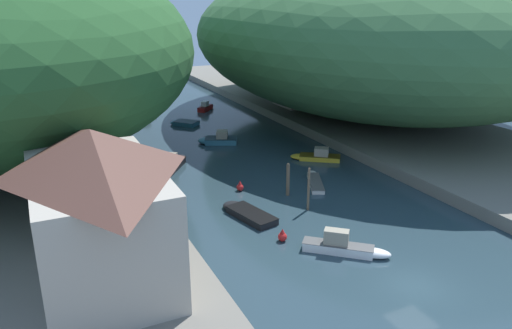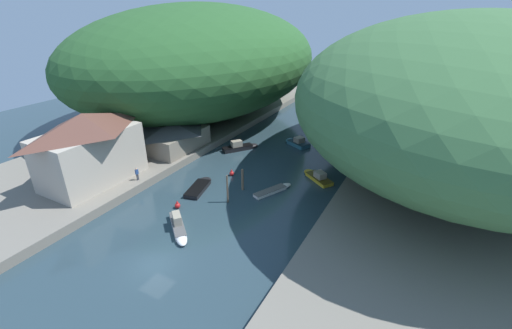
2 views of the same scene
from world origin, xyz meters
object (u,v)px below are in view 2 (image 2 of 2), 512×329
Objects in this scene: person_on_quay at (137,173)px; channel_buoy_near at (232,173)px; boat_mid_channel at (312,125)px; boathouse_shed at (172,135)px; boat_small_dinghy at (241,147)px; boat_white_cruiser at (309,113)px; boat_moored_right at (317,176)px; right_bank_cottage at (413,122)px; channel_buoy_far at (177,205)px; boat_far_upstream at (297,142)px; boat_navy_launch at (200,186)px; boat_near_quay at (352,119)px; person_by_boathouse at (175,151)px; boat_yellow_tender at (274,190)px; boat_red_skiff at (178,227)px; waterfront_building at (89,147)px.

channel_buoy_near is at bearing -38.11° from person_on_quay.
channel_buoy_near reaches higher than boat_mid_channel.
boathouse_shed is 11.05m from boat_small_dinghy.
boat_small_dinghy is 1.64× the size of boat_white_cruiser.
boat_moored_right is (14.51, -3.89, -0.10)m from boat_small_dinghy.
channel_buoy_far is (-21.28, -35.14, -3.39)m from right_bank_cottage.
boat_navy_launch is at bearing -168.84° from boat_far_upstream.
boat_white_cruiser is 41.57m from person_on_quay.
boat_near_quay reaches higher than boat_mid_channel.
boathouse_shed reaches higher than boat_small_dinghy.
person_by_boathouse is at bearing -139.00° from right_bank_cottage.
person_by_boathouse is at bearing -85.40° from boat_small_dinghy.
boat_white_cruiser is 2.09× the size of person_by_boathouse.
boat_navy_launch is 5.98× the size of channel_buoy_far.
channel_buoy_far is (-8.23, -9.03, 0.18)m from boat_yellow_tender.
boat_far_upstream is 16.49m from boat_yellow_tender.
boat_white_cruiser is (-20.91, 7.04, -3.29)m from right_bank_cottage.
boat_moored_right is (8.81, 18.29, -0.10)m from boat_red_skiff.
boat_far_upstream is at bearing -20.39° from person_on_quay.
person_on_quay is (-19.59, -13.43, 1.68)m from boat_moored_right.
boat_white_cruiser is 9.10m from boat_near_quay.
boat_near_quay is 38.76m from boat_navy_launch.
boat_small_dinghy is at bearing 84.79° from boat_navy_launch.
boat_small_dinghy is (8.33, 6.71, -2.79)m from boathouse_shed.
boat_white_cruiser is 2.09× the size of person_on_quay.
channel_buoy_near is (-8.40, -32.35, -0.08)m from boat_near_quay.
boat_yellow_tender is at bearing -57.38° from person_on_quay.
waterfront_building reaches higher than boathouse_shed.
boathouse_shed is 39.65m from right_bank_cottage.
person_by_boathouse is (-17.79, -33.07, 1.63)m from boat_near_quay.
boat_navy_launch is (-3.67, 8.48, -0.23)m from boat_red_skiff.
boat_red_skiff is (15.54, -2.24, -5.20)m from waterfront_building.
boat_yellow_tender is 7.24m from channel_buoy_near.
right_bank_cottage is at bearing 11.35° from boat_near_quay.
person_on_quay reaches higher than boat_white_cruiser.
boat_white_cruiser is at bearing 161.39° from right_bank_cottage.
boat_red_skiff is 38.68m from boat_mid_channel.
boat_moored_right is (-9.39, -20.27, -3.38)m from right_bank_cottage.
boat_yellow_tender is (-13.06, -26.10, -3.57)m from right_bank_cottage.
boat_near_quay is 0.89× the size of boat_mid_channel.
boat_near_quay is 44.53m from person_on_quay.
boat_yellow_tender is at bearing -141.66° from boat_far_upstream.
channel_buoy_far is at bearing -59.35° from boat_near_quay.
channel_buoy_near is at bearing -61.33° from boat_near_quay.
boat_far_upstream is 1.35× the size of boat_near_quay.
person_on_quay reaches higher than boat_navy_launch.
boat_yellow_tender is (10.84, -9.72, -0.29)m from boat_small_dinghy.
boat_navy_launch is (10.35, -6.99, -3.02)m from boathouse_shed.
boat_near_quay is 3.92× the size of channel_buoy_near.
boathouse_shed is 19.65m from boat_yellow_tender.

